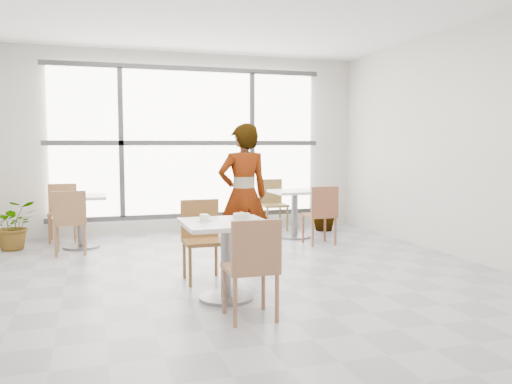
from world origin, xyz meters
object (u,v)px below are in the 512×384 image
object	(u,v)px
chair_near	(253,262)
coffee_cup	(204,218)
oatmeal_bowl	(242,217)
bg_chair_right_far	(272,201)
chair_far	(202,234)
bg_table_right	(295,207)
bg_chair_right_near	(322,211)
plant_left	(14,225)
main_table	(226,245)
person	(243,195)
bg_chair_left_far	(63,208)
plant_right	(324,210)
bg_chair_left_near	(70,218)
bg_table_left	(81,214)

from	to	relation	value
chair_near	coffee_cup	xyz separation A→B (m)	(-0.25, 0.75, 0.28)
oatmeal_bowl	bg_chair_right_far	distance (m)	4.22
chair_far	bg_table_right	size ratio (longest dim) A/B	1.16
bg_chair_right_near	plant_left	distance (m)	4.38
bg_table_right	plant_left	bearing A→B (deg)	175.96
main_table	chair_near	xyz separation A→B (m)	(0.06, -0.68, -0.02)
person	bg_chair_right_far	size ratio (longest dim) A/B	1.98
chair_far	bg_chair_right_far	xyz separation A→B (m)	(1.86, 2.99, 0.00)
chair_far	bg_chair_left_far	world-z (taller)	same
chair_far	oatmeal_bowl	bearing A→B (deg)	-77.11
plant_right	chair_near	bearing A→B (deg)	-121.89
person	bg_chair_left_far	xyz separation A→B (m)	(-2.18, 2.47, -0.36)
chair_near	plant_right	bearing A→B (deg)	-121.89
chair_near	plant_left	bearing A→B (deg)	-59.23
main_table	bg_chair_left_near	xyz separation A→B (m)	(-1.48, 2.58, -0.02)
bg_table_right	bg_chair_right_near	bearing A→B (deg)	-79.02
main_table	bg_table_left	world-z (taller)	same
bg_chair_right_far	plant_right	distance (m)	0.90
chair_near	bg_table_left	bearing A→B (deg)	-69.31
oatmeal_bowl	person	world-z (taller)	person
chair_near	bg_chair_right_far	size ratio (longest dim) A/B	1.00
main_table	chair_near	world-z (taller)	chair_near
person	main_table	bearing A→B (deg)	63.15
chair_far	bg_table_right	world-z (taller)	chair_far
bg_chair_left_near	bg_chair_right_near	bearing A→B (deg)	173.90
main_table	chair_near	size ratio (longest dim) A/B	0.92
bg_chair_left_far	bg_chair_right_near	bearing A→B (deg)	-23.14
chair_far	bg_chair_left_far	bearing A→B (deg)	117.88
bg_chair_right_near	main_table	bearing A→B (deg)	47.72
bg_table_right	bg_chair_right_near	distance (m)	0.73
bg_table_right	plant_right	bearing A→B (deg)	33.42
main_table	plant_left	size ratio (longest dim) A/B	1.14
bg_chair_left_far	coffee_cup	bearing A→B (deg)	-68.63
chair_far	plant_right	distance (m)	3.73
oatmeal_bowl	plant_right	bearing A→B (deg)	54.75
chair_far	bg_table_left	bearing A→B (deg)	119.55
coffee_cup	main_table	bearing A→B (deg)	-21.14
bg_table_right	person	bearing A→B (deg)	-128.90
bg_chair_left_near	plant_right	size ratio (longest dim) A/B	1.22
bg_table_left	plant_left	size ratio (longest dim) A/B	1.07
person	bg_chair_right_near	world-z (taller)	person
bg_chair_right_near	chair_far	bearing A→B (deg)	34.14
chair_near	bg_chair_left_far	distance (m)	4.75
coffee_cup	bg_table_right	bearing A→B (deg)	54.15
main_table	bg_chair_right_far	xyz separation A→B (m)	(1.80, 3.79, -0.02)
chair_far	chair_near	bearing A→B (deg)	-85.14
main_table	bg_table_left	distance (m)	3.37
chair_near	plant_right	distance (m)	4.80
plant_right	coffee_cup	bearing A→B (deg)	-129.94
chair_near	bg_chair_right_near	distance (m)	3.48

